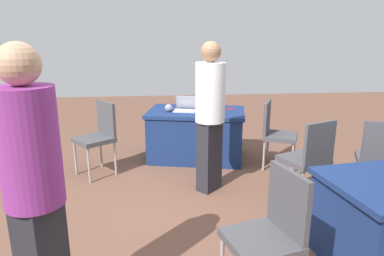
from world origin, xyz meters
TOP-DOWN VIEW (x-y plane):
  - ground_plane at (0.00, 0.00)m, footprint 14.40×14.40m
  - table_foreground at (-0.37, -1.61)m, footprint 1.57×1.17m
  - chair_near_front at (0.99, -1.13)m, footprint 0.62×0.62m
  - chair_tucked_left at (-1.42, -1.12)m, footprint 0.59×0.59m
  - chair_tucked_right at (-1.43, -0.04)m, footprint 0.57×0.57m
  - chair_aisle at (-0.54, 1.38)m, footprint 0.54×0.54m
  - chair_by_pillar at (-2.18, 0.08)m, footprint 0.59×0.59m
  - person_presenter at (0.93, 1.45)m, footprint 0.44×0.44m
  - person_attendee_standing at (-0.40, -0.48)m, footprint 0.48×0.48m
  - laptop_silver at (-0.20, -1.62)m, footprint 0.38×0.36m
  - yarn_ball at (0.04, -1.57)m, footprint 0.11×0.11m
  - scissors_red at (-0.88, -1.65)m, footprint 0.18×0.09m

SIDE VIEW (x-z plane):
  - ground_plane at x=0.00m, z-range 0.00..0.00m
  - table_foreground at x=-0.37m, z-range 0.00..0.74m
  - chair_tucked_left at x=-1.42m, z-range 0.06..1.00m
  - chair_tucked_right at x=-1.43m, z-range 0.07..1.03m
  - chair_by_pillar at x=-2.18m, z-range 0.08..1.04m
  - chair_aisle at x=-0.54m, z-range 0.08..1.05m
  - chair_near_front at x=0.99m, z-range 0.08..1.05m
  - scissors_red at x=-0.88m, z-range 0.74..0.75m
  - laptop_silver at x=-0.20m, z-range 0.67..0.88m
  - yarn_ball at x=0.04m, z-range 0.74..0.85m
  - person_attendee_standing at x=-0.40m, z-range 0.11..1.87m
  - person_presenter at x=0.93m, z-range 0.11..1.92m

